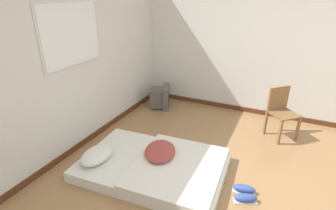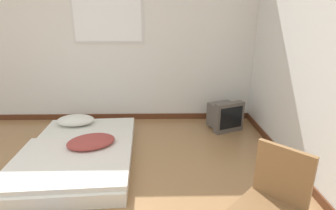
% 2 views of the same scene
% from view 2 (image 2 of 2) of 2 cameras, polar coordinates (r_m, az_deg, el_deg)
% --- Properties ---
extents(wall_back, '(7.60, 0.08, 2.60)m').
position_cam_2_polar(wall_back, '(4.30, -17.40, 13.43)').
color(wall_back, silver).
rests_on(wall_back, ground_plane).
extents(mattress_bed, '(1.34, 1.93, 0.29)m').
position_cam_2_polar(mattress_bed, '(3.33, -18.74, -9.41)').
color(mattress_bed, silver).
rests_on(mattress_bed, ground_plane).
extents(crt_tv, '(0.52, 0.50, 0.44)m').
position_cam_2_polar(crt_tv, '(4.02, 12.18, -2.26)').
color(crt_tv, '#56514C').
rests_on(crt_tv, ground_plane).
extents(wooden_chair, '(0.55, 0.55, 0.82)m').
position_cam_2_polar(wooden_chair, '(1.95, 22.11, -18.40)').
color(wooden_chair, olive).
rests_on(wooden_chair, ground_plane).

